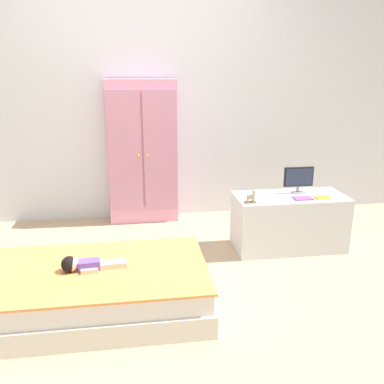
{
  "coord_description": "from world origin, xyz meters",
  "views": [
    {
      "loc": [
        -0.03,
        -2.5,
        1.47
      ],
      "look_at": [
        0.39,
        0.38,
        0.59
      ],
      "focal_mm": 38.48,
      "sensor_mm": 36.0,
      "label": 1
    }
  ],
  "objects_px": {
    "book_purple": "(303,198)",
    "book_yellow": "(323,197)",
    "doll": "(82,264)",
    "wardrobe": "(142,152)",
    "bed": "(69,292)",
    "rocking_horse_toy": "(251,197)",
    "tv_stand": "(289,222)",
    "tv_monitor": "(299,178)"
  },
  "relations": [
    {
      "from": "doll",
      "to": "book_purple",
      "type": "distance_m",
      "value": 1.8
    },
    {
      "from": "rocking_horse_toy",
      "to": "book_purple",
      "type": "bearing_deg",
      "value": 5.17
    },
    {
      "from": "tv_monitor",
      "to": "book_purple",
      "type": "bearing_deg",
      "value": -96.75
    },
    {
      "from": "bed",
      "to": "book_purple",
      "type": "bearing_deg",
      "value": 19.97
    },
    {
      "from": "doll",
      "to": "bed",
      "type": "bearing_deg",
      "value": 176.36
    },
    {
      "from": "tv_monitor",
      "to": "book_yellow",
      "type": "distance_m",
      "value": 0.25
    },
    {
      "from": "tv_monitor",
      "to": "book_purple",
      "type": "relative_size",
      "value": 1.63
    },
    {
      "from": "tv_stand",
      "to": "tv_monitor",
      "type": "distance_m",
      "value": 0.38
    },
    {
      "from": "bed",
      "to": "wardrobe",
      "type": "distance_m",
      "value": 1.75
    },
    {
      "from": "tv_stand",
      "to": "book_purple",
      "type": "height_order",
      "value": "book_purple"
    },
    {
      "from": "doll",
      "to": "wardrobe",
      "type": "distance_m",
      "value": 1.68
    },
    {
      "from": "doll",
      "to": "tv_monitor",
      "type": "height_order",
      "value": "tv_monitor"
    },
    {
      "from": "doll",
      "to": "rocking_horse_toy",
      "type": "height_order",
      "value": "rocking_horse_toy"
    },
    {
      "from": "doll",
      "to": "tv_monitor",
      "type": "distance_m",
      "value": 1.9
    },
    {
      "from": "wardrobe",
      "to": "book_purple",
      "type": "distance_m",
      "value": 1.58
    },
    {
      "from": "doll",
      "to": "wardrobe",
      "type": "relative_size",
      "value": 0.29
    },
    {
      "from": "tv_stand",
      "to": "rocking_horse_toy",
      "type": "relative_size",
      "value": 8.32
    },
    {
      "from": "book_yellow",
      "to": "tv_stand",
      "type": "bearing_deg",
      "value": 158.28
    },
    {
      "from": "doll",
      "to": "book_yellow",
      "type": "xyz_separation_m",
      "value": [
        1.84,
        0.65,
        0.14
      ]
    },
    {
      "from": "bed",
      "to": "tv_monitor",
      "type": "distance_m",
      "value": 2.01
    },
    {
      "from": "doll",
      "to": "book_purple",
      "type": "height_order",
      "value": "book_purple"
    },
    {
      "from": "doll",
      "to": "book_purple",
      "type": "relative_size",
      "value": 2.56
    },
    {
      "from": "tv_stand",
      "to": "book_yellow",
      "type": "relative_size",
      "value": 8.09
    },
    {
      "from": "bed",
      "to": "book_yellow",
      "type": "height_order",
      "value": "book_yellow"
    },
    {
      "from": "rocking_horse_toy",
      "to": "book_purple",
      "type": "xyz_separation_m",
      "value": [
        0.44,
        0.04,
        -0.04
      ]
    },
    {
      "from": "book_purple",
      "to": "rocking_horse_toy",
      "type": "bearing_deg",
      "value": -174.83
    },
    {
      "from": "tv_stand",
      "to": "book_yellow",
      "type": "distance_m",
      "value": 0.34
    },
    {
      "from": "rocking_horse_toy",
      "to": "book_purple",
      "type": "relative_size",
      "value": 0.71
    },
    {
      "from": "bed",
      "to": "doll",
      "type": "bearing_deg",
      "value": -3.64
    },
    {
      "from": "tv_stand",
      "to": "book_yellow",
      "type": "bearing_deg",
      "value": -21.72
    },
    {
      "from": "bed",
      "to": "tv_stand",
      "type": "bearing_deg",
      "value": 23.4
    },
    {
      "from": "doll",
      "to": "wardrobe",
      "type": "height_order",
      "value": "wardrobe"
    },
    {
      "from": "wardrobe",
      "to": "bed",
      "type": "bearing_deg",
      "value": -108.21
    },
    {
      "from": "doll",
      "to": "rocking_horse_toy",
      "type": "bearing_deg",
      "value": 26.23
    },
    {
      "from": "tv_monitor",
      "to": "book_yellow",
      "type": "bearing_deg",
      "value": -48.19
    },
    {
      "from": "book_purple",
      "to": "book_yellow",
      "type": "distance_m",
      "value": 0.17
    },
    {
      "from": "tv_stand",
      "to": "rocking_horse_toy",
      "type": "distance_m",
      "value": 0.48
    },
    {
      "from": "tv_stand",
      "to": "book_purple",
      "type": "bearing_deg",
      "value": -53.78
    },
    {
      "from": "bed",
      "to": "book_purple",
      "type": "relative_size",
      "value": 11.21
    },
    {
      "from": "bed",
      "to": "doll",
      "type": "height_order",
      "value": "doll"
    },
    {
      "from": "bed",
      "to": "tv_stand",
      "type": "xyz_separation_m",
      "value": [
        1.7,
        0.74,
        0.09
      ]
    },
    {
      "from": "book_purple",
      "to": "book_yellow",
      "type": "height_order",
      "value": "book_yellow"
    }
  ]
}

